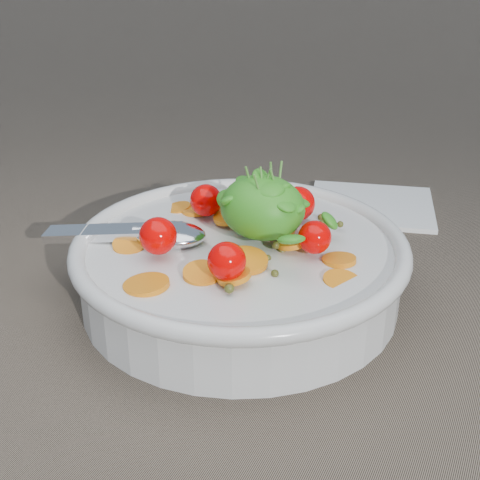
% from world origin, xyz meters
% --- Properties ---
extents(ground, '(6.00, 6.00, 0.00)m').
position_xyz_m(ground, '(0.00, 0.00, 0.00)').
color(ground, '#726352').
rests_on(ground, ground).
extents(bowl, '(0.30, 0.28, 0.12)m').
position_xyz_m(bowl, '(0.02, -0.02, 0.03)').
color(bowl, silver).
rests_on(bowl, ground).
extents(napkin, '(0.16, 0.15, 0.01)m').
position_xyz_m(napkin, '(0.07, 0.22, 0.00)').
color(napkin, white).
rests_on(napkin, ground).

